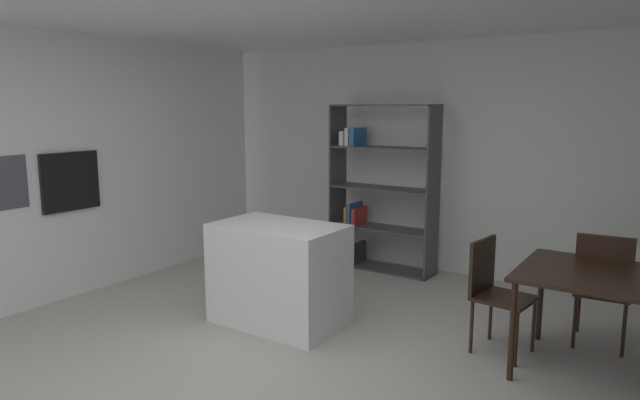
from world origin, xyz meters
The scene contains 9 objects.
ground_plane centered at (0.00, 0.00, 0.00)m, with size 9.36×9.36×0.00m, color beige.
back_partition centered at (0.00, 3.19, 1.32)m, with size 6.80×0.06×2.64m, color silver.
tall_cabinet_run_left centered at (-3.04, 0.00, 1.32)m, with size 0.60×5.82×2.64m, color white.
built_in_oven centered at (-2.72, 0.26, 1.18)m, with size 0.06×0.61×0.58m.
kitchen_island centered at (-0.55, 0.83, 0.45)m, with size 1.13×0.70×0.90m, color white.
open_bookshelf centered at (-0.68, 2.85, 0.91)m, with size 1.27×0.38×1.94m.
dining_table centered at (1.90, 1.31, 0.68)m, with size 0.99×0.97×0.76m.
dining_chair_far centered at (1.91, 1.81, 0.55)m, with size 0.44×0.47×0.95m.
dining_chair_island_side centered at (1.20, 1.32, 0.53)m, with size 0.47×0.46×0.89m.
Camera 1 is at (2.42, -2.96, 1.92)m, focal length 31.55 mm.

